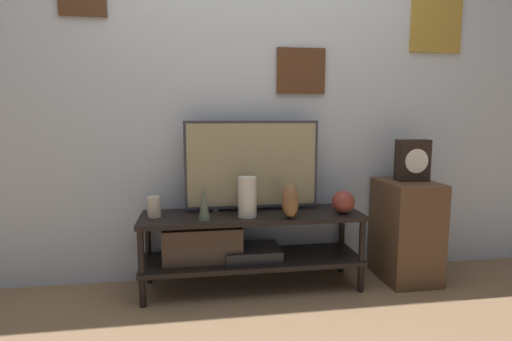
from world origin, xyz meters
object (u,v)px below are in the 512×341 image
at_px(vase_urn_stoneware, 290,201).
at_px(mantel_clock, 413,160).
at_px(television, 252,165).
at_px(vase_round_glass, 343,202).
at_px(candle_jar, 154,207).
at_px(vase_slim_bronze, 204,204).
at_px(vase_tall_ceramic, 247,197).

height_order(vase_urn_stoneware, mantel_clock, mantel_clock).
xyz_separation_m(television, vase_round_glass, (0.57, -0.17, -0.23)).
height_order(television, candle_jar, television).
distance_m(vase_slim_bronze, candle_jar, 0.33).
relative_size(vase_slim_bronze, candle_jar, 1.49).
relative_size(vase_slim_bronze, vase_urn_stoneware, 0.89).
height_order(television, mantel_clock, television).
bearing_deg(mantel_clock, vase_round_glass, -170.13).
bearing_deg(vase_tall_ceramic, vase_slim_bronze, -171.66).
height_order(vase_tall_ceramic, vase_round_glass, vase_tall_ceramic).
bearing_deg(vase_slim_bronze, candle_jar, 158.76).
bearing_deg(candle_jar, vase_urn_stoneware, -10.27).
bearing_deg(vase_round_glass, candle_jar, 175.82).
height_order(vase_tall_ceramic, candle_jar, vase_tall_ceramic).
bearing_deg(vase_urn_stoneware, vase_tall_ceramic, 164.60).
distance_m(vase_round_glass, candle_jar, 1.21).
bearing_deg(candle_jar, vase_slim_bronze, -21.24).
bearing_deg(candle_jar, mantel_clock, 0.10).
bearing_deg(vase_tall_ceramic, candle_jar, 172.09).
distance_m(television, vase_urn_stoneware, 0.37).
height_order(vase_slim_bronze, vase_urn_stoneware, vase_urn_stoneware).
relative_size(television, vase_slim_bronze, 4.61).
xyz_separation_m(vase_slim_bronze, vase_urn_stoneware, (0.53, -0.03, 0.01)).
bearing_deg(vase_urn_stoneware, mantel_clock, 9.82).
bearing_deg(vase_urn_stoneware, vase_slim_bronze, 176.56).
bearing_deg(vase_slim_bronze, mantel_clock, 4.94).
distance_m(vase_urn_stoneware, candle_jar, 0.85).
distance_m(vase_tall_ceramic, vase_round_glass, 0.63).
bearing_deg(candle_jar, vase_tall_ceramic, -7.91).
relative_size(vase_tall_ceramic, mantel_clock, 0.89).
distance_m(television, candle_jar, 0.68).
distance_m(vase_slim_bronze, vase_urn_stoneware, 0.53).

